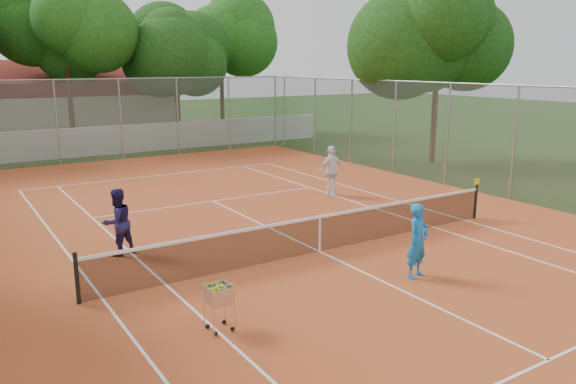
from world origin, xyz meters
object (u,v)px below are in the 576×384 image
player_far_right (332,171)px  ball_hopper (219,306)px  player_near (418,241)px  clubhouse (37,103)px  tennis_net (320,233)px  player_far_left (117,222)px

player_far_right → ball_hopper: size_ratio=1.95×
player_near → ball_hopper: (-4.88, 0.02, -0.38)m
clubhouse → ball_hopper: (-2.05, -31.57, -1.71)m
tennis_net → ball_hopper: size_ratio=12.71×
clubhouse → player_far_right: bearing=-75.8°
clubhouse → ball_hopper: size_ratio=17.55×
player_far_right → ball_hopper: player_far_right is taller
player_near → player_far_left: 7.31m
ball_hopper → clubhouse: bearing=87.0°
player_far_right → clubhouse: bearing=-77.2°
clubhouse → ball_hopper: clubhouse is taller
tennis_net → player_near: player_near is taller
tennis_net → ball_hopper: tennis_net is taller
tennis_net → player_far_right: player_far_right is taller
tennis_net → player_near: (0.83, -2.58, 0.36)m
tennis_net → player_far_left: bearing=149.9°
player_far_left → player_far_right: player_far_right is taller
tennis_net → ball_hopper: (-4.05, -2.57, -0.02)m
player_far_left → ball_hopper: size_ratio=1.81×
ball_hopper → player_near: bearing=0.5°
player_near → player_far_right: size_ratio=0.94×
clubhouse → player_near: bearing=-84.9°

